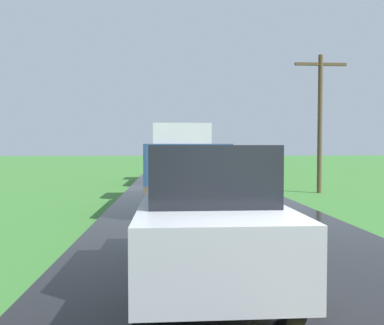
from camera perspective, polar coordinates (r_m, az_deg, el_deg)
name	(u,v)px	position (r m, az deg, el deg)	size (l,w,h in m)	color
banana_truck_near	(183,163)	(13.29, -1.41, -0.02)	(2.38, 5.82, 2.80)	#2D2D30
banana_truck_far	(174,157)	(22.40, -2.79, 0.87)	(2.38, 5.82, 2.80)	#2D2D30
utility_pole_roadside	(320,117)	(17.59, 18.76, 6.50)	(2.29, 0.20, 6.04)	brown
following_car	(206,213)	(5.23, 2.08, -7.65)	(1.74, 4.10, 1.92)	#B7BABF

